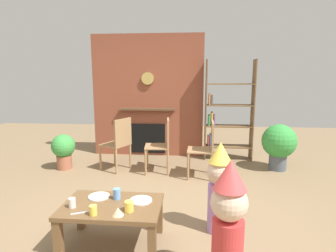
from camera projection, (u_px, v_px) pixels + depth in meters
name	position (u px, v px, depth m)	size (l,w,h in m)	color
ground_plane	(152.00, 217.00, 3.13)	(12.00, 12.00, 0.00)	#846B4C
brick_fireplace_feature	(148.00, 96.00, 5.51)	(2.20, 0.28, 2.40)	brown
bookshelf	(226.00, 114.00, 5.23)	(0.90, 0.28, 1.90)	brown
coffee_table	(112.00, 211.00, 2.58)	(0.92, 0.59, 0.41)	brown
paper_cup_near_left	(129.00, 206.00, 2.42)	(0.08, 0.08, 0.09)	#F2CC4C
paper_cup_near_right	(117.00, 194.00, 2.67)	(0.07, 0.07, 0.11)	#669EE0
paper_cup_center	(93.00, 210.00, 2.36)	(0.07, 0.07, 0.09)	#F2CC4C
paper_cup_far_left	(72.00, 203.00, 2.50)	(0.06, 0.06, 0.09)	silver
paper_plate_front	(141.00, 200.00, 2.63)	(0.21, 0.21, 0.01)	white
paper_plate_rear	(99.00, 196.00, 2.72)	(0.21, 0.21, 0.01)	white
birthday_cake_slice	(118.00, 211.00, 2.35)	(0.10, 0.10, 0.07)	#EAC68C
table_fork	(80.00, 213.00, 2.39)	(0.15, 0.02, 0.01)	silver
child_with_cone_hat	(228.00, 221.00, 2.03)	(0.28, 0.28, 1.00)	#D13838
child_in_pink	(219.00, 185.00, 2.77)	(0.26, 0.26, 0.95)	#B27FCC
dining_chair_left	(119.00, 141.00, 4.63)	(0.54, 0.54, 0.90)	#9E7A51
dining_chair_middle	(163.00, 142.00, 4.55)	(0.43, 0.43, 0.90)	#9E7A51
dining_chair_right	(206.00, 146.00, 4.31)	(0.41, 0.41, 0.90)	#9E7A51
potted_plant_tall	(279.00, 143.00, 4.67)	(0.57, 0.57, 0.79)	#4C5660
potted_plant_short	(64.00, 149.00, 4.73)	(0.40, 0.40, 0.61)	#9E5B42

